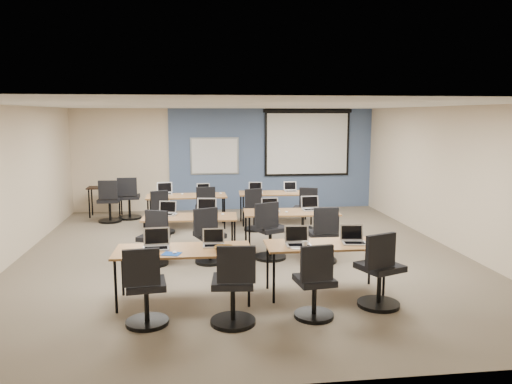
{
  "coord_description": "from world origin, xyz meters",
  "views": [
    {
      "loc": [
        -0.88,
        -8.81,
        2.53
      ],
      "look_at": [
        0.29,
        0.4,
        1.09
      ],
      "focal_mm": 35.0,
      "sensor_mm": 36.0,
      "label": 1
    }
  ],
  "objects": [
    {
      "name": "floor",
      "position": [
        0.0,
        0.0,
        0.0
      ],
      "size": [
        8.0,
        9.0,
        0.02
      ],
      "primitive_type": "cube",
      "color": "#6B6354",
      "rests_on": "ground"
    },
    {
      "name": "ceiling",
      "position": [
        0.0,
        0.0,
        2.7
      ],
      "size": [
        8.0,
        9.0,
        0.02
      ],
      "primitive_type": "cube",
      "color": "white",
      "rests_on": "ground"
    },
    {
      "name": "wall_back",
      "position": [
        0.0,
        4.5,
        1.35
      ],
      "size": [
        8.0,
        0.04,
        2.7
      ],
      "primitive_type": "cube",
      "color": "beige",
      "rests_on": "ground"
    },
    {
      "name": "wall_front",
      "position": [
        0.0,
        -4.5,
        1.35
      ],
      "size": [
        8.0,
        0.04,
        2.7
      ],
      "primitive_type": "cube",
      "color": "beige",
      "rests_on": "ground"
    },
    {
      "name": "wall_left",
      "position": [
        -4.0,
        0.0,
        1.35
      ],
      "size": [
        0.04,
        9.0,
        2.7
      ],
      "primitive_type": "cube",
      "color": "beige",
      "rests_on": "ground"
    },
    {
      "name": "wall_right",
      "position": [
        4.0,
        0.0,
        1.35
      ],
      "size": [
        0.04,
        9.0,
        2.7
      ],
      "primitive_type": "cube",
      "color": "beige",
      "rests_on": "ground"
    },
    {
      "name": "blue_accent_panel",
      "position": [
        1.25,
        4.47,
        1.35
      ],
      "size": [
        5.5,
        0.04,
        2.7
      ],
      "primitive_type": "cube",
      "color": "#3D5977",
      "rests_on": "wall_back"
    },
    {
      "name": "whiteboard",
      "position": [
        -0.3,
        4.43,
        1.45
      ],
      "size": [
        1.28,
        0.03,
        0.98
      ],
      "color": "#A3B0B7",
      "rests_on": "wall_back"
    },
    {
      "name": "projector_screen",
      "position": [
        2.2,
        4.41,
        1.89
      ],
      "size": [
        2.4,
        0.1,
        1.82
      ],
      "color": "black",
      "rests_on": "wall_back"
    },
    {
      "name": "training_table_front_left",
      "position": [
        -1.03,
        -2.18,
        0.69
      ],
      "size": [
        1.84,
        0.77,
        0.73
      ],
      "rotation": [
        0.0,
        0.0,
        -0.03
      ],
      "color": "#A06440",
      "rests_on": "floor"
    },
    {
      "name": "training_table_front_right",
      "position": [
        0.95,
        -2.13,
        0.68
      ],
      "size": [
        1.67,
        0.7,
        0.73
      ],
      "rotation": [
        0.0,
        0.0,
        -0.02
      ],
      "color": "olive",
      "rests_on": "floor"
    },
    {
      "name": "training_table_mid_left",
      "position": [
        -0.95,
        0.04,
        0.68
      ],
      "size": [
        1.68,
        0.7,
        0.73
      ],
      "rotation": [
        0.0,
        0.0,
        -0.06
      ],
      "color": "olive",
      "rests_on": "floor"
    },
    {
      "name": "training_table_mid_right",
      "position": [
        0.94,
        0.25,
        0.68
      ],
      "size": [
        1.77,
        0.74,
        0.73
      ],
      "rotation": [
        0.0,
        0.0,
        -0.06
      ],
      "color": "#9B572B",
      "rests_on": "floor"
    },
    {
      "name": "training_table_back_left",
      "position": [
        -1.04,
        2.42,
        0.68
      ],
      "size": [
        1.79,
        0.75,
        0.73
      ],
      "rotation": [
        0.0,
        0.0,
        0.02
      ],
      "color": "brown",
      "rests_on": "floor"
    },
    {
      "name": "training_table_back_right",
      "position": [
        1.04,
        2.59,
        0.68
      ],
      "size": [
        1.7,
        0.71,
        0.73
      ],
      "rotation": [
        0.0,
        0.0,
        -0.06
      ],
      "color": "olive",
      "rests_on": "floor"
    },
    {
      "name": "laptop_0",
      "position": [
        -1.4,
        -2.08,
        0.8
      ],
      "size": [
        0.36,
        0.3,
        0.27
      ],
      "rotation": [
        0.0,
        0.0,
        0.06
      ],
      "color": "#AAA9AB",
      "rests_on": "training_table_front_left"
    },
    {
      "name": "mouse_0",
      "position": [
        -1.14,
        -2.37,
        0.74
      ],
      "size": [
        0.07,
        0.1,
        0.04
      ],
      "primitive_type": "ellipsoid",
      "rotation": [
        0.0,
        0.0,
        -0.03
      ],
      "color": "white",
      "rests_on": "training_table_front_left"
    },
    {
      "name": "task_chair_0",
      "position": [
        -1.48,
        -2.96,
        0.42
      ],
      "size": [
        0.53,
        0.53,
        1.0
      ],
      "rotation": [
        0.0,
        0.0,
        0.12
      ],
      "color": "black",
      "rests_on": "floor"
    },
    {
      "name": "laptop_1",
      "position": [
        -0.61,
        -2.05,
        0.79
      ],
      "size": [
        0.3,
        0.26,
        0.23
      ],
      "rotation": [
        0.0,
        0.0,
        -0.03
      ],
      "color": "#B9B9BB",
      "rests_on": "training_table_front_left"
    },
    {
      "name": "mouse_1",
      "position": [
        -0.28,
        -2.23,
        0.74
      ],
      "size": [
        0.06,
        0.09,
        0.03
      ],
      "primitive_type": "ellipsoid",
      "rotation": [
        0.0,
        0.0,
        0.05
      ],
      "color": "white",
      "rests_on": "training_table_front_left"
    },
    {
      "name": "task_chair_1",
      "position": [
        -0.42,
        -3.08,
        0.43
      ],
      "size": [
        0.56,
        0.56,
        1.03
      ],
      "rotation": [
        0.0,
        0.0,
        -0.11
      ],
      "color": "black",
      "rests_on": "floor"
    },
    {
      "name": "laptop_2",
      "position": [
        0.56,
        -2.16,
        0.79
      ],
      "size": [
        0.34,
        0.29,
        0.26
      ],
      "rotation": [
        0.0,
        0.0,
        -0.04
      ],
      "color": "#B0B0BB",
      "rests_on": "training_table_front_right"
    },
    {
      "name": "mouse_2",
      "position": [
        0.69,
        -2.22,
        0.74
      ],
      "size": [
        0.07,
        0.1,
        0.03
      ],
      "primitive_type": "ellipsoid",
      "rotation": [
        0.0,
        0.0,
        -0.09
      ],
      "color": "white",
      "rests_on": "training_table_front_right"
    },
    {
      "name": "task_chair_2",
      "position": [
        0.6,
        -3.01,
        0.41
      ],
      "size": [
        0.5,
        0.5,
        0.99
      ],
      "rotation": [
        0.0,
        0.0,
        0.13
      ],
      "color": "black",
      "rests_on": "floor"
    },
    {
      "name": "laptop_3",
      "position": [
        1.36,
        -2.15,
        0.79
      ],
      "size": [
        0.33,
        0.28,
        0.25
      ],
      "rotation": [
        0.0,
        0.0,
        -0.14
      ],
      "color": "#ACACB7",
      "rests_on": "training_table_front_right"
    },
    {
      "name": "mouse_3",
      "position": [
        1.75,
        -2.29,
        0.74
      ],
      "size": [
        0.08,
        0.1,
        0.03
      ],
      "primitive_type": "ellipsoid",
      "rotation": [
        0.0,
        0.0,
        -0.33
      ],
      "color": "white",
      "rests_on": "training_table_front_right"
    },
    {
      "name": "task_chair_3",
      "position": [
        1.53,
        -2.75,
        0.43
      ],
      "size": [
        0.6,
        0.57,
        1.04
      ],
      "rotation": [
        0.0,
        0.0,
        0.37
      ],
      "color": "black",
      "rests_on": "floor"
    },
    {
      "name": "laptop_4",
      "position": [
        -1.35,
        0.25,
        0.79
      ],
      "size": [
        0.32,
        0.27,
        0.24
      ],
      "rotation": [
        0.0,
        0.0,
        -0.22
      ],
      "color": "silver",
      "rests_on": "training_table_mid_left"
    },
    {
      "name": "mouse_4",
      "position": [
        -1.25,
        0.14,
        0.74
      ],
      "size": [
        0.08,
        0.11,
        0.04
      ],
      "primitive_type": "ellipsoid",
      "rotation": [
        0.0,
        0.0,
        0.23
      ],
      "color": "white",
      "rests_on": "training_table_mid_left"
    },
    {
      "name": "task_chair_4",
      "position": [
        -1.55,
        -0.47,
        0.4
      ],
      "size": [
        0.52,
        0.49,
        0.97
      ],
      "rotation": [
        0.0,
        0.0,
        -0.41
      ],
      "color": "black",
      "rests_on": "floor"
    },
    {
      "name": "laptop_5",
      "position": [
        -0.63,
        0.28,
        0.8
      ],
      "size": [
        0.36,
        0.31,
        0.27
      ],
      "rotation": [
        0.0,
        0.0,
        -0.16
      ],
      "color": "silver",
      "rests_on": "training_table_mid_left"
    },
    {
      "name": "mouse_5",
      "position": [
        -0.36,
        0.1,
        0.74
      ],
      "size": [
        0.09,
        0.11,
        0.03
      ],
      "primitive_type": "ellipsoid",
      "rotation": [
        0.0,
        0.0,
        -0.34
      ],
      "color": "white",
      "rests_on": "training_table_mid_left"
    },
    {
      "name": "task_chair_5",
      "position": [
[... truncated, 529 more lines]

